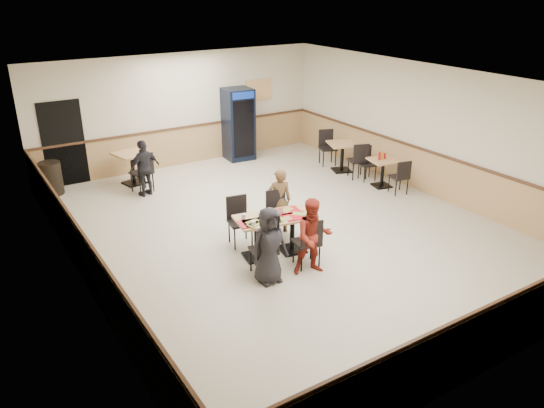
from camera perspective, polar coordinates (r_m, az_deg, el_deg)
ground at (r=10.89m, az=1.26°, el=-2.67°), size 10.00×10.00×0.00m
room_shell at (r=13.57m, az=1.60°, el=5.21°), size 10.00×10.00×10.00m
main_table at (r=9.70m, az=0.29°, el=-2.72°), size 1.52×0.95×0.76m
main_chairs at (r=9.69m, az=0.01°, el=-2.90°), size 1.53×1.86×0.96m
diner_woman_left at (r=8.75m, az=-0.31°, el=-4.51°), size 0.66×0.44×1.34m
diner_woman_right at (r=9.05m, az=4.47°, el=-3.52°), size 0.79×0.70×1.37m
diner_man_opposite at (r=10.52m, az=0.79°, el=0.37°), size 0.57×0.48×1.34m
lone_diner at (r=12.71m, az=-13.54°, el=3.78°), size 0.85×0.51×1.35m
tabletop_clutter at (r=9.49m, az=0.03°, el=-1.47°), size 1.35×0.69×0.12m
side_table_near at (r=13.25m, az=11.83°, el=3.74°), size 0.77×0.77×0.69m
side_table_near_chair_south at (r=12.90m, az=13.50°, el=2.95°), size 0.48×0.48×0.87m
side_table_near_chair_north at (r=13.64m, az=10.24°, el=4.31°), size 0.48×0.48×0.87m
side_table_far at (r=14.17m, az=7.58°, el=5.51°), size 0.92×0.92×0.77m
side_table_far_chair_south at (r=13.73m, az=9.20°, el=4.74°), size 0.58×0.58×0.98m
side_table_far_chair_north at (r=14.63m, az=6.03°, el=6.05°), size 0.58×0.58×0.98m
condiment_caddy at (r=13.17m, az=11.70°, el=5.09°), size 0.23×0.06×0.20m
back_table at (r=13.57m, az=-14.79°, el=4.26°), size 0.90×0.90×0.80m
back_table_chair_lone at (r=13.00m, az=-13.87°, el=3.41°), size 0.57×0.57×1.02m
pepsi_cooler at (r=15.00m, az=-3.64°, el=8.57°), size 0.81×0.82×1.99m
trash_bin at (r=13.56m, az=-22.65°, el=2.57°), size 0.50×0.50×0.79m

